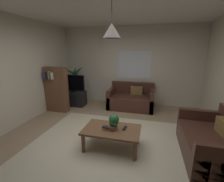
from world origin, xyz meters
TOP-DOWN VIEW (x-y plane):
  - floor at (0.00, 0.00)m, footprint 4.83×5.46m
  - rug at (0.00, -0.20)m, footprint 3.14×3.00m
  - wall_back at (0.00, 2.76)m, footprint 4.95×0.06m
  - wall_left at (-2.44, 0.00)m, footprint 0.06×5.46m
  - window_pane at (0.18, 2.73)m, footprint 1.14×0.01m
  - couch_under_window at (0.17, 2.22)m, footprint 1.47×0.90m
  - couch_right_side at (1.90, 0.05)m, footprint 0.90×1.46m
  - coffee_table at (0.10, -0.12)m, footprint 1.09×0.66m
  - book_on_table_0 at (0.01, -0.17)m, footprint 0.14×0.12m
  - book_on_table_1 at (0.01, -0.18)m, footprint 0.15×0.08m
  - book_on_table_2 at (0.00, -0.18)m, footprint 0.13×0.08m
  - remote_on_table_0 at (0.34, -0.05)m, footprint 0.07×0.16m
  - potted_plant_on_table at (0.14, -0.13)m, footprint 0.21×0.21m
  - tv_stand at (-1.86, 1.98)m, footprint 0.90×0.44m
  - tv at (-1.86, 1.96)m, footprint 0.94×0.16m
  - potted_palm_corner at (-1.97, 2.43)m, footprint 0.84×0.93m
  - bookshelf_corner at (-2.05, 1.34)m, footprint 0.70×0.31m
  - pendant_lamp at (0.10, -0.12)m, footprint 0.30×0.30m

SIDE VIEW (x-z plane):
  - floor at x=0.00m, z-range -0.02..0.00m
  - rug at x=0.00m, z-range 0.00..0.01m
  - tv_stand at x=-1.86m, z-range 0.00..0.50m
  - couch_under_window at x=0.17m, z-range -0.14..0.68m
  - couch_right_side at x=1.90m, z-range -0.14..0.68m
  - coffee_table at x=0.10m, z-range 0.14..0.55m
  - remote_on_table_0 at x=0.34m, z-range 0.41..0.43m
  - book_on_table_0 at x=0.01m, z-range 0.41..0.44m
  - book_on_table_1 at x=0.01m, z-range 0.44..0.46m
  - book_on_table_2 at x=0.00m, z-range 0.46..0.48m
  - potted_plant_on_table at x=0.14m, z-range 0.41..0.72m
  - potted_palm_corner at x=-1.97m, z-range -0.05..1.30m
  - bookshelf_corner at x=-2.05m, z-range 0.02..1.42m
  - tv at x=-1.86m, z-range 0.51..1.09m
  - wall_back at x=0.00m, z-range 0.00..2.70m
  - wall_left at x=-2.44m, z-range 0.00..2.70m
  - window_pane at x=0.18m, z-range 0.93..1.86m
  - pendant_lamp at x=0.10m, z-range 1.87..2.50m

